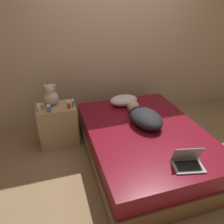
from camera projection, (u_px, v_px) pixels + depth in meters
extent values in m
plane|color=#937551|center=(143.00, 157.00, 3.09)|extent=(12.00, 12.00, 0.00)
cube|color=tan|center=(115.00, 45.00, 3.57)|extent=(8.00, 0.06, 2.60)
cube|color=brown|center=(143.00, 150.00, 3.03)|extent=(1.49, 2.05, 0.24)
cube|color=maroon|center=(145.00, 136.00, 2.92)|extent=(1.46, 2.01, 0.23)
cube|color=tan|center=(58.00, 125.00, 3.27)|extent=(0.55, 0.40, 0.62)
ellipsoid|color=beige|center=(124.00, 100.00, 3.46)|extent=(0.44, 0.30, 0.15)
ellipsoid|color=black|center=(146.00, 118.00, 2.93)|extent=(0.44, 0.62, 0.19)
sphere|color=#DBAD8E|center=(133.00, 107.00, 3.23)|extent=(0.18, 0.18, 0.18)
cylinder|color=#DBAD8E|center=(155.00, 119.00, 3.04)|extent=(0.08, 0.27, 0.06)
cube|color=#9E9EA3|center=(188.00, 166.00, 2.23)|extent=(0.34, 0.28, 0.02)
cube|color=black|center=(188.00, 166.00, 2.22)|extent=(0.28, 0.20, 0.00)
cube|color=#9E9EA3|center=(187.00, 154.00, 2.23)|extent=(0.31, 0.15, 0.20)
cube|color=black|center=(187.00, 154.00, 2.23)|extent=(0.28, 0.13, 0.17)
sphere|color=beige|center=(51.00, 98.00, 3.13)|extent=(0.21, 0.21, 0.21)
sphere|color=beige|center=(50.00, 89.00, 3.06)|extent=(0.14, 0.14, 0.14)
sphere|color=beige|center=(45.00, 86.00, 3.03)|extent=(0.05, 0.05, 0.05)
sphere|color=beige|center=(53.00, 85.00, 3.06)|extent=(0.05, 0.05, 0.05)
cylinder|color=#3866B2|center=(49.00, 109.00, 2.97)|extent=(0.05, 0.05, 0.08)
cylinder|color=white|center=(48.00, 106.00, 2.95)|extent=(0.05, 0.05, 0.02)
cylinder|color=white|center=(39.00, 108.00, 2.99)|extent=(0.05, 0.05, 0.07)
cylinder|color=white|center=(39.00, 105.00, 2.97)|extent=(0.04, 0.04, 0.02)
cylinder|color=orange|center=(39.00, 107.00, 3.04)|extent=(0.03, 0.03, 0.07)
cylinder|color=white|center=(39.00, 104.00, 3.02)|extent=(0.03, 0.03, 0.02)
cylinder|color=gold|center=(42.00, 107.00, 3.03)|extent=(0.04, 0.04, 0.07)
cylinder|color=white|center=(42.00, 104.00, 3.01)|extent=(0.03, 0.03, 0.02)
cylinder|color=#B72D2D|center=(69.00, 105.00, 3.06)|extent=(0.05, 0.05, 0.08)
cylinder|color=white|center=(68.00, 102.00, 3.03)|extent=(0.04, 0.04, 0.02)
cylinder|color=#3D8E4C|center=(73.00, 104.00, 3.11)|extent=(0.03, 0.03, 0.08)
cylinder|color=white|center=(73.00, 101.00, 3.08)|extent=(0.03, 0.03, 0.02)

